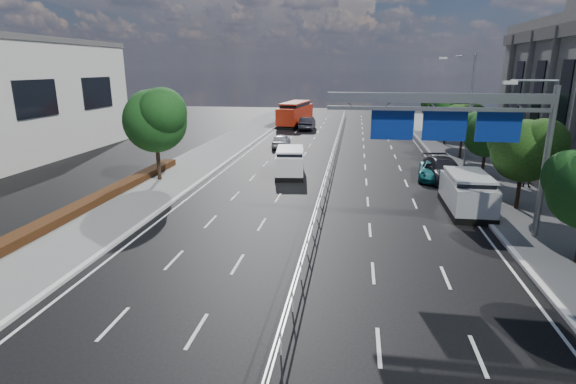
# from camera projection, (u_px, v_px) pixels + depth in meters

# --- Properties ---
(ground) EXTENTS (160.00, 160.00, 0.00)m
(ground) POSITION_uv_depth(u_px,v_px,m) (285.00, 339.00, 13.64)
(ground) COLOR black
(ground) RESTS_ON ground
(kerb_near) EXTENTS (0.25, 140.00, 0.15)m
(kerb_near) POSITION_uv_depth(u_px,v_px,m) (18.00, 313.00, 14.91)
(kerb_near) COLOR silver
(kerb_near) RESTS_ON ground
(median_fence) EXTENTS (0.05, 85.00, 1.02)m
(median_fence) POSITION_uv_depth(u_px,v_px,m) (330.00, 166.00, 34.94)
(median_fence) COLOR silver
(median_fence) RESTS_ON ground
(hedge_near) EXTENTS (1.00, 36.00, 0.44)m
(hedge_near) POSITION_uv_depth(u_px,v_px,m) (11.00, 242.00, 20.21)
(hedge_near) COLOR black
(hedge_near) RESTS_ON sidewalk_near
(overhead_gantry) EXTENTS (10.24, 0.38, 7.45)m
(overhead_gantry) POSITION_uv_depth(u_px,v_px,m) (462.00, 120.00, 20.75)
(overhead_gantry) COLOR gray
(overhead_gantry) RESTS_ON ground
(streetlight_far) EXTENTS (2.78, 2.40, 9.00)m
(streetlight_far) POSITION_uv_depth(u_px,v_px,m) (466.00, 103.00, 35.51)
(streetlight_far) COLOR gray
(streetlight_far) RESTS_ON ground
(near_tree_back) EXTENTS (4.84, 4.51, 6.69)m
(near_tree_back) POSITION_uv_depth(u_px,v_px,m) (156.00, 117.00, 31.23)
(near_tree_back) COLOR black
(near_tree_back) RESTS_ON ground
(far_tree_d) EXTENTS (3.85, 3.59, 5.34)m
(far_tree_d) POSITION_uv_depth(u_px,v_px,m) (526.00, 147.00, 24.84)
(far_tree_d) COLOR black
(far_tree_d) RESTS_ON ground
(far_tree_e) EXTENTS (3.63, 3.38, 5.13)m
(far_tree_e) POSITION_uv_depth(u_px,v_px,m) (488.00, 131.00, 32.02)
(far_tree_e) COLOR black
(far_tree_e) RESTS_ON ground
(far_tree_f) EXTENTS (3.52, 3.28, 5.02)m
(far_tree_f) POSITION_uv_depth(u_px,v_px,m) (464.00, 120.00, 39.18)
(far_tree_f) COLOR black
(far_tree_f) RESTS_ON ground
(far_tree_g) EXTENTS (3.96, 3.69, 5.45)m
(far_tree_g) POSITION_uv_depth(u_px,v_px,m) (448.00, 109.00, 46.25)
(far_tree_g) COLOR black
(far_tree_g) RESTS_ON ground
(far_tree_h) EXTENTS (3.41, 3.18, 4.91)m
(far_tree_h) POSITION_uv_depth(u_px,v_px,m) (436.00, 107.00, 53.49)
(far_tree_h) COLOR black
(far_tree_h) RESTS_ON ground
(white_minivan) EXTENTS (2.59, 4.97, 2.07)m
(white_minivan) POSITION_uv_depth(u_px,v_px,m) (290.00, 162.00, 34.10)
(white_minivan) COLOR black
(white_minivan) RESTS_ON ground
(red_bus) EXTENTS (4.01, 11.21, 3.28)m
(red_bus) POSITION_uv_depth(u_px,v_px,m) (295.00, 113.00, 63.32)
(red_bus) COLOR black
(red_bus) RESTS_ON ground
(near_car_silver) EXTENTS (1.89, 4.25, 1.42)m
(near_car_silver) POSITION_uv_depth(u_px,v_px,m) (281.00, 141.00, 45.82)
(near_car_silver) COLOR #9DA0A4
(near_car_silver) RESTS_ON ground
(near_car_dark) EXTENTS (1.77, 5.06, 1.67)m
(near_car_dark) POSITION_uv_depth(u_px,v_px,m) (307.00, 123.00, 59.02)
(near_car_dark) COLOR black
(near_car_dark) RESTS_ON ground
(silver_minivan) EXTENTS (2.24, 5.27, 2.19)m
(silver_minivan) POSITION_uv_depth(u_px,v_px,m) (467.00, 193.00, 25.51)
(silver_minivan) COLOR black
(silver_minivan) RESTS_ON ground
(parked_car_teal) EXTENTS (2.72, 4.85, 1.28)m
(parked_car_teal) POSITION_uv_depth(u_px,v_px,m) (434.00, 171.00, 32.82)
(parked_car_teal) COLOR #186A6F
(parked_car_teal) RESTS_ON ground
(parked_car_dark) EXTENTS (2.87, 5.79, 1.62)m
(parked_car_dark) POSITION_uv_depth(u_px,v_px,m) (444.00, 170.00, 32.44)
(parked_car_dark) COLOR black
(parked_car_dark) RESTS_ON ground
(pedestrian_b) EXTENTS (0.93, 0.84, 1.56)m
(pedestrian_b) POSITION_uv_depth(u_px,v_px,m) (526.00, 175.00, 30.28)
(pedestrian_b) COLOR gray
(pedestrian_b) RESTS_ON sidewalk_far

